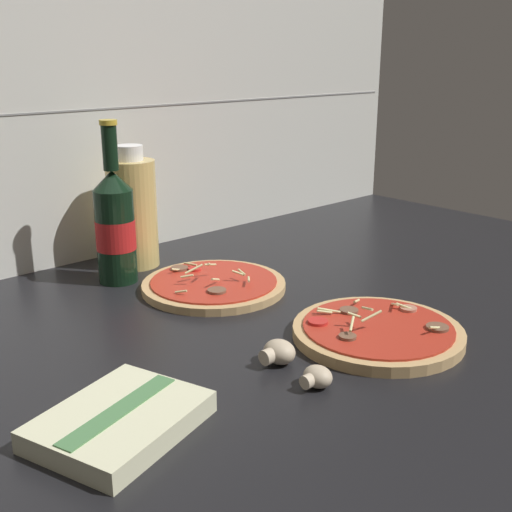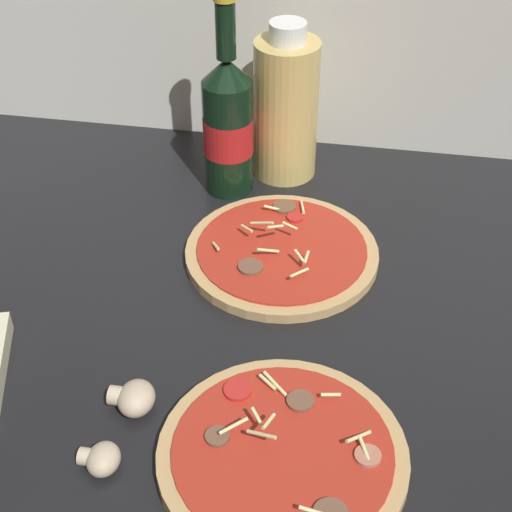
# 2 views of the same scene
# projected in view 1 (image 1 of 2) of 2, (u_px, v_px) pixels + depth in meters

# --- Properties ---
(counter_slab) EXTENTS (1.60, 0.90, 0.03)m
(counter_slab) POSITION_uv_depth(u_px,v_px,m) (281.00, 328.00, 0.94)
(counter_slab) COLOR black
(counter_slab) RESTS_ON ground
(tile_backsplash) EXTENTS (1.60, 0.01, 0.60)m
(tile_backsplash) POSITION_uv_depth(u_px,v_px,m) (108.00, 108.00, 1.17)
(tile_backsplash) COLOR silver
(tile_backsplash) RESTS_ON ground
(pizza_near) EXTENTS (0.23, 0.23, 0.05)m
(pizza_near) POSITION_uv_depth(u_px,v_px,m) (378.00, 332.00, 0.87)
(pizza_near) COLOR tan
(pizza_near) RESTS_ON counter_slab
(pizza_far) EXTENTS (0.24, 0.24, 0.05)m
(pizza_far) POSITION_uv_depth(u_px,v_px,m) (214.00, 285.00, 1.05)
(pizza_far) COLOR tan
(pizza_far) RESTS_ON counter_slab
(beer_bottle) EXTENTS (0.07, 0.07, 0.27)m
(beer_bottle) POSITION_uv_depth(u_px,v_px,m) (115.00, 225.00, 1.06)
(beer_bottle) COLOR black
(beer_bottle) RESTS_ON counter_slab
(oil_bottle) EXTENTS (0.09, 0.09, 0.22)m
(oil_bottle) POSITION_uv_depth(u_px,v_px,m) (133.00, 212.00, 1.15)
(oil_bottle) COLOR #D6B766
(oil_bottle) RESTS_ON counter_slab
(mushroom_left) EXTENTS (0.05, 0.04, 0.03)m
(mushroom_left) POSITION_uv_depth(u_px,v_px,m) (278.00, 352.00, 0.80)
(mushroom_left) COLOR beige
(mushroom_left) RESTS_ON counter_slab
(mushroom_right) EXTENTS (0.04, 0.04, 0.03)m
(mushroom_right) POSITION_uv_depth(u_px,v_px,m) (317.00, 377.00, 0.74)
(mushroom_right) COLOR beige
(mushroom_right) RESTS_ON counter_slab
(dish_towel) EXTENTS (0.20, 0.17, 0.03)m
(dish_towel) POSITION_uv_depth(u_px,v_px,m) (120.00, 421.00, 0.66)
(dish_towel) COLOR beige
(dish_towel) RESTS_ON counter_slab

